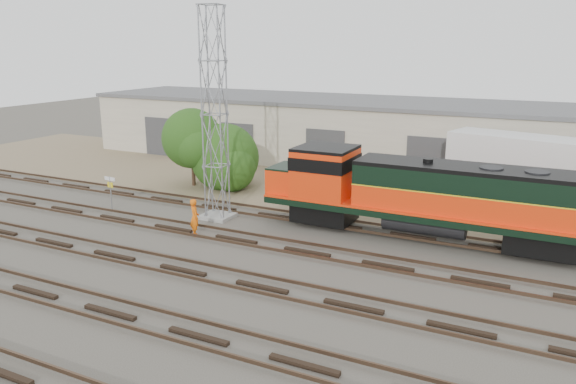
% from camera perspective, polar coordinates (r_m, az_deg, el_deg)
% --- Properties ---
extents(ground, '(140.00, 140.00, 0.00)m').
position_cam_1_polar(ground, '(25.97, 0.57, -7.31)').
color(ground, '#47423A').
rests_on(ground, ground).
extents(dirt_strip, '(80.00, 16.00, 0.02)m').
position_cam_1_polar(dirt_strip, '(39.36, 10.13, 0.22)').
color(dirt_strip, '#726047').
rests_on(dirt_strip, ground).
extents(tracks, '(80.00, 20.40, 0.28)m').
position_cam_1_polar(tracks, '(23.50, -2.66, -9.60)').
color(tracks, black).
rests_on(tracks, ground).
extents(warehouse, '(58.40, 10.40, 5.30)m').
position_cam_1_polar(warehouse, '(46.39, 13.16, 5.61)').
color(warehouse, beige).
rests_on(warehouse, ground).
extents(locomotive, '(17.18, 3.01, 4.13)m').
position_cam_1_polar(locomotive, '(29.31, 13.25, -0.23)').
color(locomotive, black).
rests_on(locomotive, tracks).
extents(signal_tower, '(1.74, 1.74, 11.80)m').
position_cam_1_polar(signal_tower, '(31.68, -7.45, 7.38)').
color(signal_tower, gray).
rests_on(signal_tower, ground).
extents(sign_post, '(0.85, 0.11, 2.09)m').
position_cam_1_polar(sign_post, '(35.40, -17.60, 0.52)').
color(sign_post, gray).
rests_on(sign_post, ground).
extents(worker, '(0.87, 0.84, 2.00)m').
position_cam_1_polar(worker, '(29.72, -9.46, -2.57)').
color(worker, orange).
rests_on(worker, ground).
extents(tree_west, '(4.41, 4.20, 5.50)m').
position_cam_1_polar(tree_west, '(39.62, -9.61, 5.19)').
color(tree_west, '#382619').
rests_on(tree_west, ground).
extents(tree_mid, '(5.00, 4.76, 4.76)m').
position_cam_1_polar(tree_mid, '(39.15, -6.27, 3.25)').
color(tree_mid, '#382619').
rests_on(tree_mid, ground).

